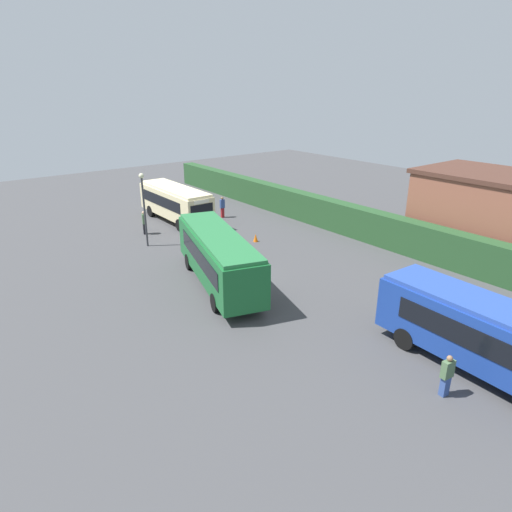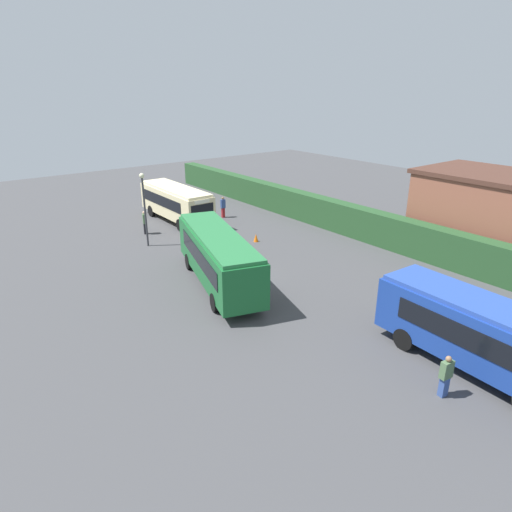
{
  "view_description": "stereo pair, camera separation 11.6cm",
  "coord_description": "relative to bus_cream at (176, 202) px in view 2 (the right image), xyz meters",
  "views": [
    {
      "loc": [
        20.61,
        -14.57,
        11.06
      ],
      "look_at": [
        0.45,
        1.08,
        1.2
      ],
      "focal_mm": 31.18,
      "sensor_mm": 36.0,
      "label": 1
    },
    {
      "loc": [
        20.69,
        -14.48,
        11.06
      ],
      "look_at": [
        0.45,
        1.08,
        1.2
      ],
      "focal_mm": 31.18,
      "sensor_mm": 36.0,
      "label": 2
    }
  ],
  "objects": [
    {
      "name": "hedge_row",
      "position": [
        12.89,
        9.0,
        -0.54
      ],
      "size": [
        52.99,
        1.21,
        2.38
      ],
      "primitive_type": "cube",
      "color": "#254B27",
      "rests_on": "ground_plane"
    },
    {
      "name": "bus_cream",
      "position": [
        0.0,
        0.0,
        0.0
      ],
      "size": [
        8.89,
        2.54,
        2.97
      ],
      "rotation": [
        0.0,
        0.0,
        -0.0
      ],
      "color": "beige",
      "rests_on": "ground_plane"
    },
    {
      "name": "person_right",
      "position": [
        26.9,
        -3.1,
        -0.81
      ],
      "size": [
        0.32,
        0.53,
        1.75
      ],
      "rotation": [
        0.0,
        0.0,
        6.16
      ],
      "color": "#334C8C",
      "rests_on": "ground_plane"
    },
    {
      "name": "person_left",
      "position": [
        1.48,
        3.8,
        -0.73
      ],
      "size": [
        0.29,
        0.41,
        1.87
      ],
      "rotation": [
        0.0,
        0.0,
        3.05
      ],
      "color": "maroon",
      "rests_on": "ground_plane"
    },
    {
      "name": "bus_blue",
      "position": [
        26.73,
        -0.54,
        0.05
      ],
      "size": [
        8.74,
        2.87,
        3.08
      ],
      "rotation": [
        0.0,
        0.0,
        3.1
      ],
      "color": "navy",
      "rests_on": "ground_plane"
    },
    {
      "name": "person_center",
      "position": [
        1.63,
        -3.68,
        -0.75
      ],
      "size": [
        0.52,
        0.38,
        1.86
      ],
      "rotation": [
        0.0,
        0.0,
        4.42
      ],
      "color": "black",
      "rests_on": "ground_plane"
    },
    {
      "name": "bus_green",
      "position": [
        13.29,
        -4.35,
        0.11
      ],
      "size": [
        10.15,
        5.19,
        3.18
      ],
      "rotation": [
        0.0,
        0.0,
        2.85
      ],
      "color": "#19602D",
      "rests_on": "ground_plane"
    },
    {
      "name": "traffic_cone",
      "position": [
        8.47,
        2.12,
        -1.43
      ],
      "size": [
        0.36,
        0.36,
        0.6
      ],
      "primitive_type": "cone",
      "color": "orange",
      "rests_on": "ground_plane"
    },
    {
      "name": "lamppost",
      "position": [
        4.35,
        -4.73,
        1.63
      ],
      "size": [
        0.36,
        0.36,
        5.34
      ],
      "color": "#38383D",
      "rests_on": "ground_plane"
    },
    {
      "name": "ground_plane",
      "position": [
        12.89,
        -2.72,
        -1.73
      ],
      "size": [
        81.98,
        81.98,
        0.0
      ],
      "primitive_type": "plane",
      "color": "#424244"
    }
  ]
}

